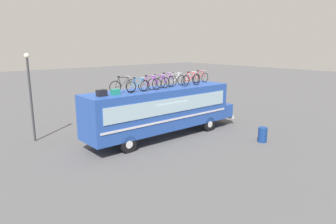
{
  "coord_description": "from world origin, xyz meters",
  "views": [
    {
      "loc": [
        -11.91,
        -14.66,
        5.93
      ],
      "look_at": [
        0.64,
        0.0,
        1.59
      ],
      "focal_mm": 32.29,
      "sensor_mm": 36.0,
      "label": 1
    }
  ],
  "objects_px": {
    "rooftop_bicycle_8": "(192,79)",
    "street_lamp": "(30,91)",
    "rooftop_bicycle_4": "(159,83)",
    "rooftop_bicycle_2": "(138,86)",
    "luggage_bag_1": "(102,93)",
    "rooftop_bicycle_7": "(191,80)",
    "rooftop_bicycle_1": "(123,86)",
    "rooftop_bicycle_6": "(176,80)",
    "bus": "(163,109)",
    "rooftop_bicycle_5": "(167,81)",
    "trash_bin": "(263,135)",
    "rooftop_bicycle_9": "(200,77)",
    "luggage_bag_2": "(115,92)",
    "rooftop_bicycle_3": "(150,84)"
  },
  "relations": [
    {
      "from": "trash_bin",
      "to": "street_lamp",
      "type": "relative_size",
      "value": 0.17
    },
    {
      "from": "rooftop_bicycle_5",
      "to": "rooftop_bicycle_7",
      "type": "relative_size",
      "value": 0.96
    },
    {
      "from": "luggage_bag_1",
      "to": "rooftop_bicycle_3",
      "type": "distance_m",
      "value": 3.22
    },
    {
      "from": "rooftop_bicycle_2",
      "to": "rooftop_bicycle_8",
      "type": "relative_size",
      "value": 0.97
    },
    {
      "from": "bus",
      "to": "luggage_bag_1",
      "type": "relative_size",
      "value": 21.23
    },
    {
      "from": "rooftop_bicycle_7",
      "to": "rooftop_bicycle_6",
      "type": "bearing_deg",
      "value": 150.87
    },
    {
      "from": "luggage_bag_1",
      "to": "rooftop_bicycle_5",
      "type": "distance_m",
      "value": 4.85
    },
    {
      "from": "luggage_bag_1",
      "to": "rooftop_bicycle_7",
      "type": "height_order",
      "value": "rooftop_bicycle_7"
    },
    {
      "from": "rooftop_bicycle_7",
      "to": "rooftop_bicycle_8",
      "type": "distance_m",
      "value": 1.05
    },
    {
      "from": "rooftop_bicycle_4",
      "to": "rooftop_bicycle_2",
      "type": "bearing_deg",
      "value": -172.98
    },
    {
      "from": "luggage_bag_2",
      "to": "rooftop_bicycle_3",
      "type": "relative_size",
      "value": 0.26
    },
    {
      "from": "luggage_bag_1",
      "to": "rooftop_bicycle_4",
      "type": "relative_size",
      "value": 0.31
    },
    {
      "from": "rooftop_bicycle_1",
      "to": "rooftop_bicycle_7",
      "type": "distance_m",
      "value": 5.12
    },
    {
      "from": "rooftop_bicycle_1",
      "to": "luggage_bag_2",
      "type": "bearing_deg",
      "value": -160.15
    },
    {
      "from": "luggage_bag_1",
      "to": "trash_bin",
      "type": "relative_size",
      "value": 0.58
    },
    {
      "from": "bus",
      "to": "rooftop_bicycle_1",
      "type": "relative_size",
      "value": 6.33
    },
    {
      "from": "rooftop_bicycle_2",
      "to": "rooftop_bicycle_5",
      "type": "bearing_deg",
      "value": 9.48
    },
    {
      "from": "rooftop_bicycle_6",
      "to": "rooftop_bicycle_9",
      "type": "relative_size",
      "value": 1.02
    },
    {
      "from": "rooftop_bicycle_9",
      "to": "street_lamp",
      "type": "relative_size",
      "value": 0.31
    },
    {
      "from": "bus",
      "to": "rooftop_bicycle_2",
      "type": "xyz_separation_m",
      "value": [
        -2.11,
        -0.34,
        1.7
      ]
    },
    {
      "from": "trash_bin",
      "to": "street_lamp",
      "type": "bearing_deg",
      "value": 138.62
    },
    {
      "from": "rooftop_bicycle_1",
      "to": "rooftop_bicycle_4",
      "type": "distance_m",
      "value": 2.52
    },
    {
      "from": "rooftop_bicycle_2",
      "to": "rooftop_bicycle_4",
      "type": "distance_m",
      "value": 1.71
    },
    {
      "from": "bus",
      "to": "rooftop_bicycle_4",
      "type": "xyz_separation_m",
      "value": [
        -0.41,
        -0.13,
        1.72
      ]
    },
    {
      "from": "rooftop_bicycle_8",
      "to": "street_lamp",
      "type": "height_order",
      "value": "street_lamp"
    },
    {
      "from": "luggage_bag_1",
      "to": "luggage_bag_2",
      "type": "relative_size",
      "value": 1.2
    },
    {
      "from": "bus",
      "to": "rooftop_bicycle_5",
      "type": "height_order",
      "value": "rooftop_bicycle_5"
    },
    {
      "from": "rooftop_bicycle_8",
      "to": "rooftop_bicycle_9",
      "type": "height_order",
      "value": "rooftop_bicycle_9"
    },
    {
      "from": "rooftop_bicycle_5",
      "to": "trash_bin",
      "type": "xyz_separation_m",
      "value": [
        3.58,
        -4.94,
        -3.15
      ]
    },
    {
      "from": "rooftop_bicycle_2",
      "to": "rooftop_bicycle_9",
      "type": "height_order",
      "value": "rooftop_bicycle_9"
    },
    {
      "from": "rooftop_bicycle_3",
      "to": "bus",
      "type": "bearing_deg",
      "value": 12.14
    },
    {
      "from": "rooftop_bicycle_7",
      "to": "street_lamp",
      "type": "xyz_separation_m",
      "value": [
        -8.84,
        4.87,
        -0.44
      ]
    },
    {
      "from": "street_lamp",
      "to": "rooftop_bicycle_6",
      "type": "bearing_deg",
      "value": -28.82
    },
    {
      "from": "luggage_bag_2",
      "to": "rooftop_bicycle_8",
      "type": "xyz_separation_m",
      "value": [
        6.55,
        0.65,
        0.21
      ]
    },
    {
      "from": "rooftop_bicycle_1",
      "to": "rooftop_bicycle_8",
      "type": "xyz_separation_m",
      "value": [
        5.89,
        0.41,
        -0.04
      ]
    },
    {
      "from": "rooftop_bicycle_4",
      "to": "rooftop_bicycle_6",
      "type": "bearing_deg",
      "value": 10.12
    },
    {
      "from": "luggage_bag_1",
      "to": "rooftop_bicycle_8",
      "type": "distance_m",
      "value": 7.39
    },
    {
      "from": "bus",
      "to": "rooftop_bicycle_3",
      "type": "distance_m",
      "value": 2.11
    },
    {
      "from": "trash_bin",
      "to": "rooftop_bicycle_4",
      "type": "bearing_deg",
      "value": 133.07
    },
    {
      "from": "rooftop_bicycle_3",
      "to": "trash_bin",
      "type": "xyz_separation_m",
      "value": [
        5.19,
        -4.61,
        -3.14
      ]
    },
    {
      "from": "bus",
      "to": "rooftop_bicycle_5",
      "type": "relative_size",
      "value": 6.7
    },
    {
      "from": "rooftop_bicycle_1",
      "to": "rooftop_bicycle_6",
      "type": "bearing_deg",
      "value": 2.84
    },
    {
      "from": "luggage_bag_1",
      "to": "rooftop_bicycle_5",
      "type": "relative_size",
      "value": 0.32
    },
    {
      "from": "rooftop_bicycle_5",
      "to": "luggage_bag_2",
      "type": "bearing_deg",
      "value": -174.86
    },
    {
      "from": "rooftop_bicycle_5",
      "to": "rooftop_bicycle_2",
      "type": "bearing_deg",
      "value": -170.52
    },
    {
      "from": "rooftop_bicycle_3",
      "to": "rooftop_bicycle_9",
      "type": "bearing_deg",
      "value": 7.35
    },
    {
      "from": "rooftop_bicycle_9",
      "to": "rooftop_bicycle_3",
      "type": "bearing_deg",
      "value": -172.65
    },
    {
      "from": "bus",
      "to": "trash_bin",
      "type": "height_order",
      "value": "bus"
    },
    {
      "from": "rooftop_bicycle_3",
      "to": "rooftop_bicycle_8",
      "type": "bearing_deg",
      "value": 8.56
    },
    {
      "from": "luggage_bag_1",
      "to": "rooftop_bicycle_9",
      "type": "xyz_separation_m",
      "value": [
        8.26,
        0.61,
        0.21
      ]
    }
  ]
}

